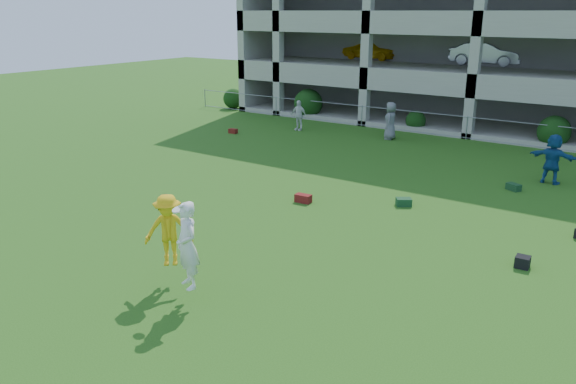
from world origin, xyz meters
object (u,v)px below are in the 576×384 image
Objects in this scene: bystander_d at (553,159)px; parking_garage at (521,16)px; crate_d at (523,262)px; bystander_b at (299,115)px; bystander_c at (390,121)px; frisbee_contest at (175,235)px.

parking_garage is (-5.11, 14.53, 5.06)m from bystander_d.
parking_garage reaches higher than crate_d.
bystander_b is 18.27m from crate_d.
bystander_c is 18.12m from frisbee_contest.
bystander_d is at bearing -70.64° from parking_garage.
frisbee_contest reaches higher than bystander_c.
bystander_d is at bearing 68.84° from frisbee_contest.
bystander_d is at bearing 51.14° from bystander_c.
bystander_c is 0.99× the size of bystander_d.
crate_d is at bearing 22.36° from bystander_c.
crate_d is (9.25, -12.01, -0.80)m from bystander_c.
parking_garage is at bearing -66.07° from bystander_d.
frisbee_contest is (7.94, -17.14, 0.55)m from bystander_b.
frisbee_contest is 0.07× the size of parking_garage.
frisbee_contest is at bearing -137.57° from crate_d.
bystander_d is 16.21m from parking_garage.
crate_d is (0.92, -8.37, -0.81)m from bystander_d.
bystander_c is 5.43× the size of crate_d.
bystander_b is at bearing -96.92° from bystander_c.
crate_d is 0.01× the size of parking_garage.
bystander_d reaches higher than bystander_b.
bystander_c is (5.12, 0.75, 0.12)m from bystander_b.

